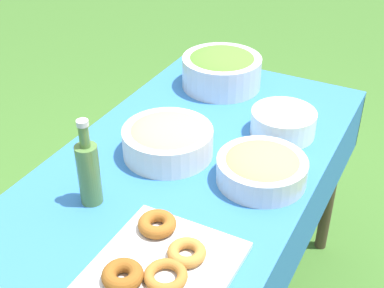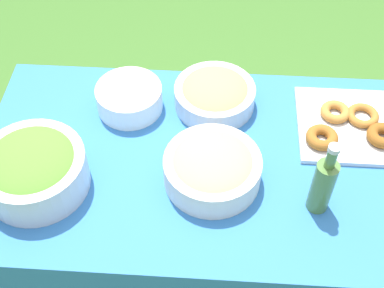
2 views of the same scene
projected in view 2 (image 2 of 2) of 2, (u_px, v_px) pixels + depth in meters
name	position (u px, v px, depth m)	size (l,w,h in m)	color
ground_plane	(203.00, 276.00, 2.22)	(14.00, 14.00, 0.00)	#3D6B28
picnic_table	(206.00, 181.00, 1.71)	(1.40, 0.79, 0.78)	#2D6BB2
salad_bowl	(33.00, 169.00, 1.51)	(0.30, 0.30, 0.14)	silver
pasta_bowl	(212.00, 168.00, 1.54)	(0.28, 0.28, 0.11)	silver
donut_platter	(358.00, 125.00, 1.69)	(0.39, 0.32, 0.05)	silver
plate_stack	(129.00, 98.00, 1.74)	(0.21, 0.21, 0.08)	white
olive_oil_bottle	(323.00, 184.00, 1.44)	(0.06, 0.06, 0.26)	#4C7238
fruit_bowl	(215.00, 94.00, 1.74)	(0.26, 0.26, 0.09)	silver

